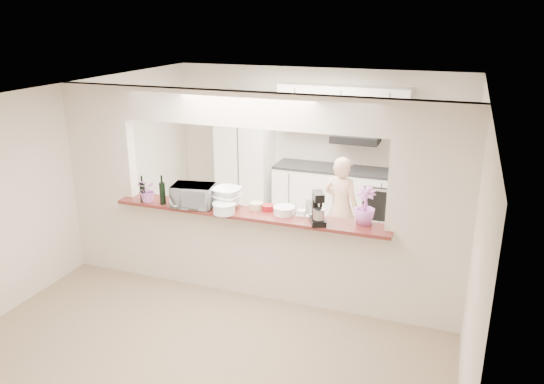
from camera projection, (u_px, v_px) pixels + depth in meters
The scene contains 19 objects.
floor at pixel (251, 292), 6.66m from camera, with size 6.00×6.00×0.00m, color gray.
tile_overlay at pixel (290, 244), 8.04m from camera, with size 5.00×2.90×0.01m, color beige.
partition at pixel (250, 179), 6.19m from camera, with size 5.00×0.15×2.50m.
bar_counter at pixel (250, 250), 6.47m from camera, with size 3.40×0.38×1.09m.
kitchen_cabinets at pixel (302, 162), 8.84m from camera, with size 3.15×0.62×2.25m.
refrigerator at pixel (440, 184), 8.09m from camera, with size 0.75×0.70×1.70m, color #A2A2A7.
flower_left at pixel (148, 191), 6.55m from camera, with size 0.27×0.23×0.30m, color #CC6CA5.
wine_bottle_a at pixel (162, 193), 6.49m from camera, with size 0.07×0.07×0.37m.
wine_bottle_b at pixel (143, 191), 6.59m from camera, with size 0.07×0.07×0.33m.
toaster_oven at pixel (193, 196), 6.41m from camera, with size 0.50×0.34×0.27m, color #A2A3A7.
serving_bowls at pixel (227, 198), 6.38m from camera, with size 0.33×0.33×0.24m, color white.
plate_stack_a at pixel (224, 208), 6.21m from camera, with size 0.27×0.27×0.12m.
plate_stack_b at pixel (284, 210), 6.19m from camera, with size 0.26×0.26×0.09m.
red_bowl at pixel (268, 208), 6.31m from camera, with size 0.14×0.14×0.07m, color maroon.
tan_bowl at pixel (256, 206), 6.36m from camera, with size 0.17×0.17×0.08m, color tan.
utensil_caddy at pixel (305, 209), 6.11m from camera, with size 0.23×0.15×0.21m.
stand_mixer at pixel (318, 209), 5.88m from camera, with size 0.25×0.29×0.37m.
flower_right at pixel (365, 205), 5.85m from camera, with size 0.24×0.24×0.43m, color #A460B3.
person at pixel (341, 208), 7.41m from camera, with size 0.54×0.35×1.47m, color #DDAB8F.
Camera 1 is at (2.27, -5.47, 3.31)m, focal length 35.00 mm.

